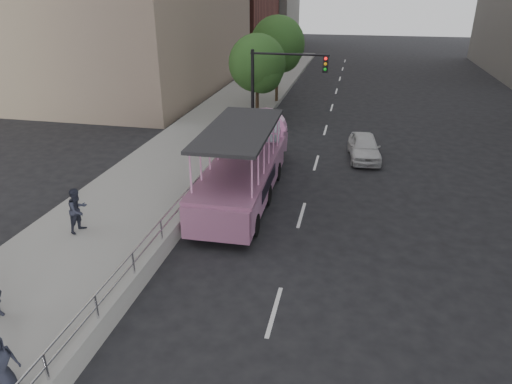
{
  "coord_description": "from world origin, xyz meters",
  "views": [
    {
      "loc": [
        2.69,
        -12.04,
        8.21
      ],
      "look_at": [
        -0.44,
        2.21,
        1.64
      ],
      "focal_mm": 32.0,
      "sensor_mm": 36.0,
      "label": 1
    }
  ],
  "objects_px": {
    "traffic_signal": "(274,82)",
    "pedestrian_mid": "(78,210)",
    "parking_sign": "(235,137)",
    "street_tree_far": "(279,46)",
    "duck_boat": "(247,165)",
    "car": "(364,147)",
    "street_tree_near": "(259,66)"
  },
  "relations": [
    {
      "from": "duck_boat",
      "to": "traffic_signal",
      "type": "bearing_deg",
      "value": 90.72
    },
    {
      "from": "parking_sign",
      "to": "street_tree_near",
      "type": "xyz_separation_m",
      "value": [
        -0.59,
        8.06,
        2.07
      ]
    },
    {
      "from": "car",
      "to": "parking_sign",
      "type": "bearing_deg",
      "value": -157.41
    },
    {
      "from": "traffic_signal",
      "to": "parking_sign",
      "type": "bearing_deg",
      "value": -102.32
    },
    {
      "from": "duck_boat",
      "to": "car",
      "type": "xyz_separation_m",
      "value": [
        4.97,
        5.4,
        -0.58
      ]
    },
    {
      "from": "car",
      "to": "pedestrian_mid",
      "type": "xyz_separation_m",
      "value": [
        -9.79,
        -10.64,
        0.47
      ]
    },
    {
      "from": "pedestrian_mid",
      "to": "street_tree_far",
      "type": "xyz_separation_m",
      "value": [
        3.34,
        21.4,
        3.2
      ]
    },
    {
      "from": "car",
      "to": "street_tree_far",
      "type": "distance_m",
      "value": 13.06
    },
    {
      "from": "car",
      "to": "pedestrian_mid",
      "type": "bearing_deg",
      "value": -138.62
    },
    {
      "from": "car",
      "to": "traffic_signal",
      "type": "bearing_deg",
      "value": 159.31
    },
    {
      "from": "pedestrian_mid",
      "to": "street_tree_far",
      "type": "distance_m",
      "value": 21.89
    },
    {
      "from": "pedestrian_mid",
      "to": "car",
      "type": "bearing_deg",
      "value": -29.68
    },
    {
      "from": "duck_boat",
      "to": "pedestrian_mid",
      "type": "distance_m",
      "value": 7.12
    },
    {
      "from": "parking_sign",
      "to": "street_tree_far",
      "type": "xyz_separation_m",
      "value": [
        -0.39,
        14.06,
        2.55
      ]
    },
    {
      "from": "traffic_signal",
      "to": "street_tree_near",
      "type": "relative_size",
      "value": 0.91
    },
    {
      "from": "pedestrian_mid",
      "to": "traffic_signal",
      "type": "distance_m",
      "value": 13.09
    },
    {
      "from": "pedestrian_mid",
      "to": "traffic_signal",
      "type": "relative_size",
      "value": 0.31
    },
    {
      "from": "duck_boat",
      "to": "pedestrian_mid",
      "type": "relative_size",
      "value": 6.14
    },
    {
      "from": "street_tree_far",
      "to": "pedestrian_mid",
      "type": "bearing_deg",
      "value": -98.88
    },
    {
      "from": "duck_boat",
      "to": "street_tree_far",
      "type": "xyz_separation_m",
      "value": [
        -1.48,
        16.16,
        3.09
      ]
    },
    {
      "from": "street_tree_near",
      "to": "pedestrian_mid",
      "type": "bearing_deg",
      "value": -101.53
    },
    {
      "from": "duck_boat",
      "to": "street_tree_far",
      "type": "relative_size",
      "value": 1.54
    },
    {
      "from": "car",
      "to": "street_tree_far",
      "type": "bearing_deg",
      "value": 114.94
    },
    {
      "from": "pedestrian_mid",
      "to": "parking_sign",
      "type": "bearing_deg",
      "value": -14.0
    },
    {
      "from": "parking_sign",
      "to": "street_tree_near",
      "type": "height_order",
      "value": "street_tree_near"
    },
    {
      "from": "traffic_signal",
      "to": "duck_boat",
      "type": "bearing_deg",
      "value": -89.28
    },
    {
      "from": "car",
      "to": "duck_boat",
      "type": "bearing_deg",
      "value": -138.6
    },
    {
      "from": "parking_sign",
      "to": "street_tree_far",
      "type": "bearing_deg",
      "value": 91.57
    },
    {
      "from": "duck_boat",
      "to": "parking_sign",
      "type": "relative_size",
      "value": 3.55
    },
    {
      "from": "traffic_signal",
      "to": "car",
      "type": "bearing_deg",
      "value": -14.68
    },
    {
      "from": "street_tree_near",
      "to": "traffic_signal",
      "type": "bearing_deg",
      "value": -65.02
    },
    {
      "from": "traffic_signal",
      "to": "pedestrian_mid",
      "type": "bearing_deg",
      "value": -111.6
    }
  ]
}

